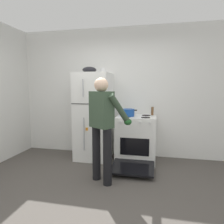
{
  "coord_description": "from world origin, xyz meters",
  "views": [
    {
      "loc": [
        0.76,
        -2.3,
        1.45
      ],
      "look_at": [
        -0.02,
        1.32,
        1.0
      ],
      "focal_mm": 32.0,
      "sensor_mm": 36.0,
      "label": 1
    }
  ],
  "objects_px": {
    "red_pot": "(128,113)",
    "mixing_bowl": "(89,70)",
    "person_cook": "(103,121)",
    "coffee_mug": "(103,71)",
    "refrigerator": "(94,116)",
    "stove_range": "(136,139)",
    "pepper_mill": "(152,111)"
  },
  "relations": [
    {
      "from": "coffee_mug",
      "to": "red_pot",
      "type": "bearing_deg",
      "value": -10.68
    },
    {
      "from": "stove_range",
      "to": "mixing_bowl",
      "type": "height_order",
      "value": "mixing_bowl"
    },
    {
      "from": "refrigerator",
      "to": "pepper_mill",
      "type": "relative_size",
      "value": 10.45
    },
    {
      "from": "stove_range",
      "to": "mixing_bowl",
      "type": "bearing_deg",
      "value": 178.93
    },
    {
      "from": "stove_range",
      "to": "mixing_bowl",
      "type": "relative_size",
      "value": 4.37
    },
    {
      "from": "person_cook",
      "to": "pepper_mill",
      "type": "relative_size",
      "value": 9.58
    },
    {
      "from": "red_pot",
      "to": "pepper_mill",
      "type": "height_order",
      "value": "pepper_mill"
    },
    {
      "from": "refrigerator",
      "to": "mixing_bowl",
      "type": "xyz_separation_m",
      "value": [
        -0.08,
        0.0,
        0.93
      ]
    },
    {
      "from": "pepper_mill",
      "to": "mixing_bowl",
      "type": "bearing_deg",
      "value": -170.93
    },
    {
      "from": "person_cook",
      "to": "red_pot",
      "type": "bearing_deg",
      "value": 75.05
    },
    {
      "from": "coffee_mug",
      "to": "pepper_mill",
      "type": "xyz_separation_m",
      "value": [
        0.99,
        0.15,
        -0.81
      ]
    },
    {
      "from": "stove_range",
      "to": "coffee_mug",
      "type": "height_order",
      "value": "coffee_mug"
    },
    {
      "from": "pepper_mill",
      "to": "mixing_bowl",
      "type": "distance_m",
      "value": 1.51
    },
    {
      "from": "red_pot",
      "to": "mixing_bowl",
      "type": "height_order",
      "value": "mixing_bowl"
    },
    {
      "from": "red_pot",
      "to": "coffee_mug",
      "type": "relative_size",
      "value": 3.1
    },
    {
      "from": "refrigerator",
      "to": "stove_range",
      "type": "relative_size",
      "value": 1.44
    },
    {
      "from": "coffee_mug",
      "to": "mixing_bowl",
      "type": "relative_size",
      "value": 0.4
    },
    {
      "from": "coffee_mug",
      "to": "mixing_bowl",
      "type": "height_order",
      "value": "mixing_bowl"
    },
    {
      "from": "pepper_mill",
      "to": "mixing_bowl",
      "type": "relative_size",
      "value": 0.6
    },
    {
      "from": "refrigerator",
      "to": "person_cook",
      "type": "height_order",
      "value": "refrigerator"
    },
    {
      "from": "stove_range",
      "to": "person_cook",
      "type": "relative_size",
      "value": 0.76
    },
    {
      "from": "person_cook",
      "to": "red_pot",
      "type": "height_order",
      "value": "person_cook"
    },
    {
      "from": "stove_range",
      "to": "red_pot",
      "type": "bearing_deg",
      "value": -168.63
    },
    {
      "from": "red_pot",
      "to": "coffee_mug",
      "type": "bearing_deg",
      "value": 169.32
    },
    {
      "from": "red_pot",
      "to": "mixing_bowl",
      "type": "xyz_separation_m",
      "value": [
        -0.79,
        0.05,
        0.83
      ]
    },
    {
      "from": "pepper_mill",
      "to": "mixing_bowl",
      "type": "height_order",
      "value": "mixing_bowl"
    },
    {
      "from": "person_cook",
      "to": "coffee_mug",
      "type": "distance_m",
      "value": 1.37
    },
    {
      "from": "red_pot",
      "to": "pepper_mill",
      "type": "xyz_separation_m",
      "value": [
        0.46,
        0.25,
        0.01
      ]
    },
    {
      "from": "refrigerator",
      "to": "person_cook",
      "type": "relative_size",
      "value": 1.09
    },
    {
      "from": "stove_range",
      "to": "coffee_mug",
      "type": "distance_m",
      "value": 1.52
    },
    {
      "from": "stove_range",
      "to": "coffee_mug",
      "type": "xyz_separation_m",
      "value": [
        -0.69,
        0.07,
        1.35
      ]
    },
    {
      "from": "pepper_mill",
      "to": "mixing_bowl",
      "type": "xyz_separation_m",
      "value": [
        -1.25,
        -0.2,
        0.82
      ]
    }
  ]
}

